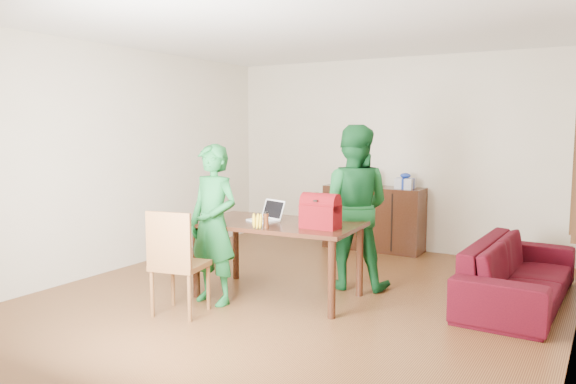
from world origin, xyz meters
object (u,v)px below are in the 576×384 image
Objects in this scene: table at (278,232)px; person_far at (352,207)px; chair at (180,284)px; person_near at (213,224)px; sofa at (519,272)px; bottle at (266,220)px; laptop at (263,217)px; red_bag at (320,214)px.

person_far is (0.51, 0.70, 0.20)m from table.
table is at bearing 50.16° from chair.
sofa is at bearing 36.36° from person_near.
person_near is at bearing -162.42° from bottle.
laptop is at bearing 33.88° from person_far.
chair is at bearing -141.33° from red_bag.
chair is 0.66m from person_near.
person_near is (0.07, 0.43, 0.50)m from chair.
red_bag is (1.04, 0.84, 0.62)m from chair.
person_near reaches higher than bottle.
laptop reaches higher than table.
person_far reaches higher than laptop.
person_far is 0.85× the size of sofa.
chair is 6.22× the size of bottle.
person_far is 4.97× the size of laptop.
person_near is 4.36× the size of red_bag.
laptop is 2.61m from sofa.
sofa is at bearing 34.00° from red_bag.
red_bag reaches higher than chair.
person_far is 11.11× the size of bottle.
person_far is (1.02, 1.63, 0.59)m from chair.
red_bag is 2.07m from sofa.
laptop is at bearing 57.63° from chair.
bottle is (0.23, -0.30, 0.04)m from laptop.
sofa is (2.33, 1.07, -0.51)m from laptop.
chair is (-0.51, -0.93, -0.39)m from table.
table is at bearing 40.27° from person_far.
chair is 0.56× the size of person_far.
chair is 3.32m from sofa.
red_bag is at bearing 13.48° from laptop.
table is 1.73× the size of chair.
table is 4.74× the size of red_bag.
sofa is (1.64, 1.12, -0.60)m from red_bag.
red_bag is (0.97, 0.41, 0.12)m from person_near.
bottle is (-0.44, -1.04, -0.03)m from person_far.
person_far is 1.13m from bottle.
red_bag is 0.17× the size of sofa.
laptop is (0.28, 0.46, 0.03)m from person_near.
laptop is at bearing -172.34° from table.
chair is 0.47× the size of sofa.
table is at bearing 117.55° from sofa.
person_near is 1.06m from red_bag.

